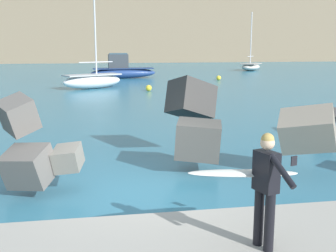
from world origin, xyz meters
The scene contains 8 objects.
ground_plane centered at (0.00, 0.00, 0.00)m, with size 400.00×400.00×0.00m, color #2D6B84.
surfer_with_board centered at (1.52, -3.31, 1.28)m, with size 2.10×1.41×1.78m.
boat_mid_centre centered at (18.82, 42.83, 0.53)m, with size 4.14×4.58×7.26m.
boat_mid_right centered at (1.79, 32.94, 0.76)m, with size 6.44×1.82×2.46m.
boat_far_centre centered at (-1.07, 23.35, 0.60)m, with size 4.89×3.60×6.57m.
mooring_buoy_inner centered at (2.88, 20.84, 0.22)m, with size 0.44×0.44×0.44m.
mooring_buoy_middle centered at (10.48, 29.02, 0.22)m, with size 0.44×0.44×0.44m.
headland_bluff centered at (7.58, 90.26, 8.57)m, with size 94.47×44.25×17.09m.
Camera 1 is at (-0.84, -8.99, 3.26)m, focal length 45.05 mm.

